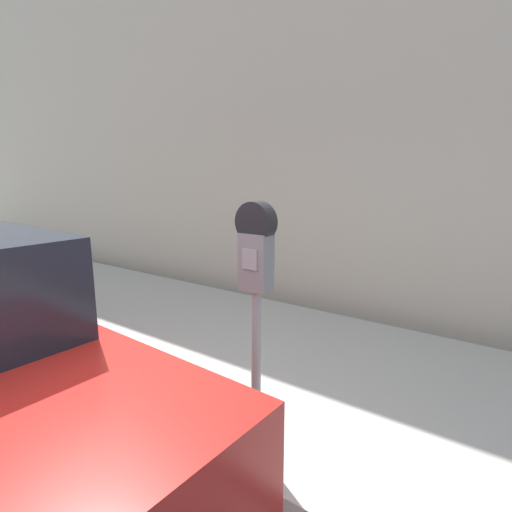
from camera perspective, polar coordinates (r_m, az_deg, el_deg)
sidewalk at (r=3.90m, az=3.50°, el=-15.12°), size 24.00×2.80×0.13m
building_facade at (r=5.27m, az=15.51°, el=25.50°), size 24.00×0.30×6.22m
parking_meter at (r=2.24m, az=-0.01°, el=-3.17°), size 0.23×0.12×1.55m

